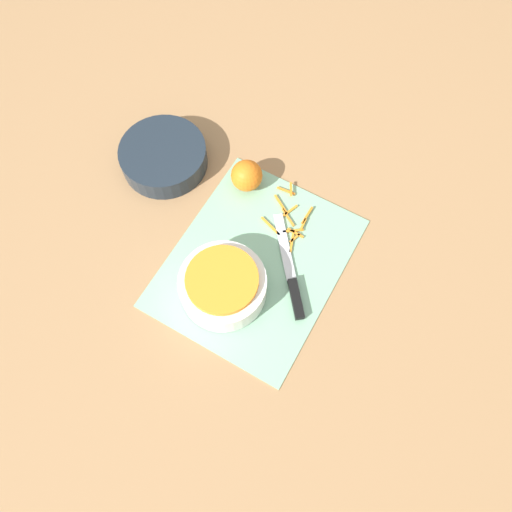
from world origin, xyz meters
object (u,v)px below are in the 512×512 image
at_px(knife, 293,284).
at_px(orange_left, 247,176).
at_px(bowl_speckled, 223,285).
at_px(bowl_dark, 164,157).

bearing_deg(knife, orange_left, 11.95).
relative_size(bowl_speckled, bowl_dark, 0.89).
xyz_separation_m(bowl_dark, knife, (-0.13, -0.42, -0.02)).
bearing_deg(orange_left, bowl_speckled, -160.33).
bearing_deg(bowl_dark, knife, -107.08).
xyz_separation_m(bowl_speckled, orange_left, (0.26, 0.09, 0.00)).
xyz_separation_m(knife, orange_left, (0.17, 0.22, 0.03)).
distance_m(knife, orange_left, 0.28).
bearing_deg(bowl_dark, orange_left, -78.07).
xyz_separation_m(bowl_speckled, knife, (0.09, -0.12, -0.03)).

